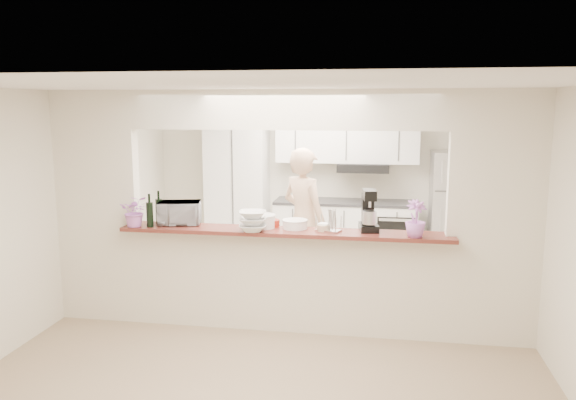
% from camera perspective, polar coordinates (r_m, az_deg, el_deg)
% --- Properties ---
extents(floor, '(6.00, 6.00, 0.00)m').
position_cam_1_polar(floor, '(6.10, -0.31, -12.98)').
color(floor, tan).
rests_on(floor, ground).
extents(tile_overlay, '(5.00, 2.90, 0.01)m').
position_cam_1_polar(tile_overlay, '(7.54, 1.72, -8.48)').
color(tile_overlay, beige).
rests_on(tile_overlay, floor).
extents(partition, '(5.00, 0.15, 2.50)m').
position_cam_1_polar(partition, '(5.70, -0.32, 0.91)').
color(partition, silver).
rests_on(partition, floor).
extents(bar_counter, '(3.40, 0.38, 1.09)m').
position_cam_1_polar(bar_counter, '(5.90, -0.32, -7.83)').
color(bar_counter, silver).
rests_on(bar_counter, floor).
extents(kitchen_cabinets, '(3.15, 0.62, 2.25)m').
position_cam_1_polar(kitchen_cabinets, '(8.47, 1.58, 0.29)').
color(kitchen_cabinets, silver).
rests_on(kitchen_cabinets, floor).
extents(refrigerator, '(0.75, 0.70, 1.70)m').
position_cam_1_polar(refrigerator, '(8.41, 16.78, -1.05)').
color(refrigerator, '#AFAFB4').
rests_on(refrigerator, floor).
extents(flower_left, '(0.36, 0.34, 0.33)m').
position_cam_1_polar(flower_left, '(6.06, -15.25, -1.09)').
color(flower_left, '#E579DD').
rests_on(flower_left, bar_counter).
extents(wine_bottle_a, '(0.07, 0.07, 0.35)m').
position_cam_1_polar(wine_bottle_a, '(6.00, -13.87, -1.40)').
color(wine_bottle_a, black).
rests_on(wine_bottle_a, bar_counter).
extents(wine_bottle_b, '(0.07, 0.07, 0.35)m').
position_cam_1_polar(wine_bottle_b, '(6.19, -12.98, -1.03)').
color(wine_bottle_b, black).
rests_on(wine_bottle_b, bar_counter).
extents(toaster_oven, '(0.49, 0.39, 0.24)m').
position_cam_1_polar(toaster_oven, '(6.09, -10.96, -1.29)').
color(toaster_oven, '#ABABB0').
rests_on(toaster_oven, bar_counter).
extents(serving_bowls, '(0.32, 0.32, 0.20)m').
position_cam_1_polar(serving_bowls, '(5.65, -3.61, -2.19)').
color(serving_bowls, white).
rests_on(serving_bowls, bar_counter).
extents(plate_stack_a, '(0.29, 0.29, 0.13)m').
position_cam_1_polar(plate_stack_a, '(5.83, -2.69, -2.14)').
color(plate_stack_a, white).
rests_on(plate_stack_a, bar_counter).
extents(plate_stack_b, '(0.26, 0.26, 0.09)m').
position_cam_1_polar(plate_stack_b, '(5.78, 0.71, -2.46)').
color(plate_stack_b, white).
rests_on(plate_stack_b, bar_counter).
extents(red_bowl, '(0.16, 0.16, 0.07)m').
position_cam_1_polar(red_bowl, '(5.87, -1.63, -2.37)').
color(red_bowl, maroon).
rests_on(red_bowl, bar_counter).
extents(tan_bowl, '(0.13, 0.13, 0.06)m').
position_cam_1_polar(tan_bowl, '(5.68, 3.62, -2.84)').
color(tan_bowl, tan).
rests_on(tan_bowl, bar_counter).
extents(utensil_caddy, '(0.28, 0.22, 0.23)m').
position_cam_1_polar(utensil_caddy, '(5.66, 4.12, -2.22)').
color(utensil_caddy, silver).
rests_on(utensil_caddy, bar_counter).
extents(stand_mixer, '(0.22, 0.31, 0.42)m').
position_cam_1_polar(stand_mixer, '(5.72, 8.20, -1.23)').
color(stand_mixer, black).
rests_on(stand_mixer, bar_counter).
extents(flower_right, '(0.26, 0.26, 0.36)m').
position_cam_1_polar(flower_right, '(5.52, 12.84, -1.86)').
color(flower_right, '#B161B5').
rests_on(flower_right, bar_counter).
extents(person, '(0.79, 0.75, 1.82)m').
position_cam_1_polar(person, '(7.02, 1.63, -2.17)').
color(person, '#D8AE8C').
rests_on(person, floor).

